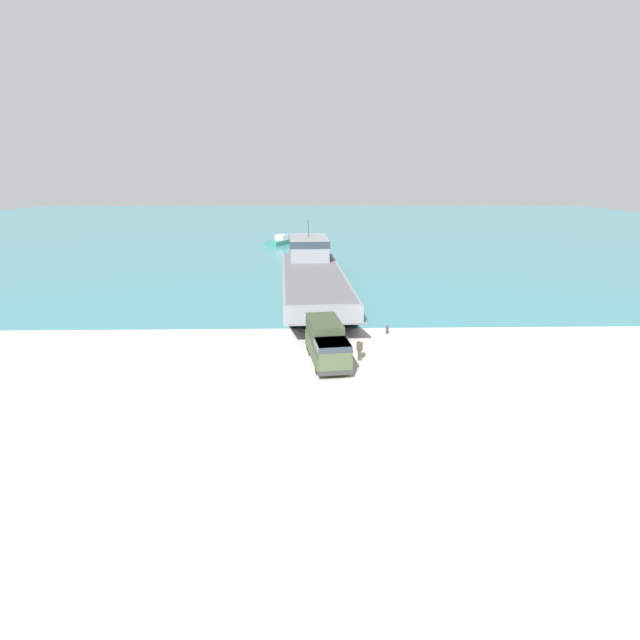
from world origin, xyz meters
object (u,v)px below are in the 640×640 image
at_px(moored_boat_a, 280,241).
at_px(mooring_bollard, 387,329).
at_px(soldier_on_ramp, 360,348).
at_px(landing_craft, 312,270).
at_px(military_truck, 327,342).

distance_m(moored_boat_a, mooring_bollard, 60.64).
bearing_deg(soldier_on_ramp, landing_craft, 52.55).
bearing_deg(moored_boat_a, military_truck, 125.34).
relative_size(landing_craft, mooring_bollard, 48.42).
bearing_deg(landing_craft, moored_boat_a, 96.33).
bearing_deg(military_truck, moored_boat_a, 178.70).
distance_m(landing_craft, moored_boat_a, 38.04).
bearing_deg(landing_craft, military_truck, -91.01).
bearing_deg(mooring_bollard, moored_boat_a, 102.18).
xyz_separation_m(soldier_on_ramp, moored_boat_a, (-9.63, 65.93, -0.37)).
distance_m(soldier_on_ramp, moored_boat_a, 66.63).
distance_m(military_truck, moored_boat_a, 66.43).
height_order(soldier_on_ramp, mooring_bollard, soldier_on_ramp).
bearing_deg(soldier_on_ramp, mooring_bollard, 20.10).
height_order(military_truck, moored_boat_a, military_truck).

